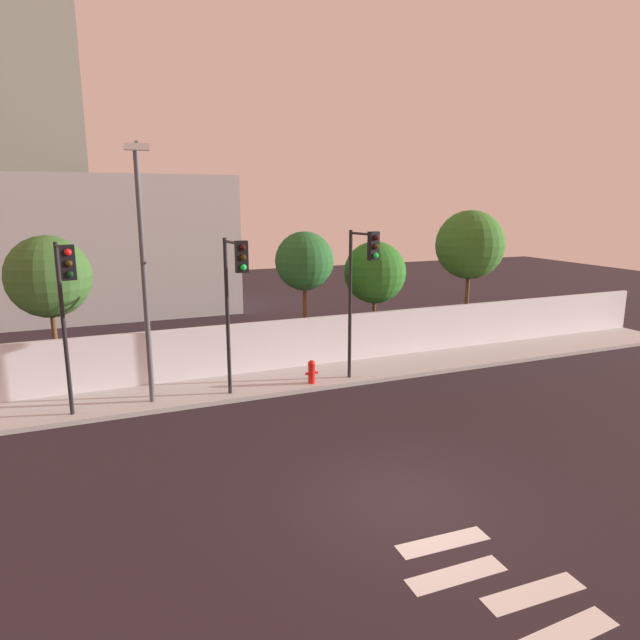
# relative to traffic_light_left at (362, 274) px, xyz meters

# --- Properties ---
(ground_plane) EXTENTS (80.00, 80.00, 0.00)m
(ground_plane) POSITION_rel_traffic_light_left_xyz_m (-2.45, -6.94, -3.85)
(ground_plane) COLOR black
(sidewalk) EXTENTS (36.00, 2.40, 0.15)m
(sidewalk) POSITION_rel_traffic_light_left_xyz_m (-2.45, 1.26, -3.77)
(sidewalk) COLOR #B2B2B2
(sidewalk) RESTS_ON ground
(perimeter_wall) EXTENTS (36.00, 0.18, 1.80)m
(perimeter_wall) POSITION_rel_traffic_light_left_xyz_m (-2.45, 2.55, -2.80)
(perimeter_wall) COLOR white
(perimeter_wall) RESTS_ON sidewalk
(crosswalk_marking) EXTENTS (2.69, 4.73, 0.01)m
(crosswalk_marking) POSITION_rel_traffic_light_left_xyz_m (-2.39, -10.61, -3.84)
(crosswalk_marking) COLOR silver
(crosswalk_marking) RESTS_ON ground
(traffic_light_left) EXTENTS (0.48, 1.43, 5.10)m
(traffic_light_left) POSITION_rel_traffic_light_left_xyz_m (0.00, 0.00, 0.00)
(traffic_light_left) COLOR black
(traffic_light_left) RESTS_ON sidewalk
(traffic_light_center) EXTENTS (0.38, 1.69, 4.95)m
(traffic_light_center) POSITION_rel_traffic_light_left_xyz_m (-4.28, -0.14, -0.09)
(traffic_light_center) COLOR black
(traffic_light_center) RESTS_ON sidewalk
(traffic_light_right) EXTENTS (0.55, 1.53, 4.96)m
(traffic_light_right) POSITION_rel_traffic_light_left_xyz_m (-8.84, -0.06, -0.09)
(traffic_light_right) COLOR black
(traffic_light_right) RESTS_ON sidewalk
(street_lamp_curbside) EXTENTS (0.62, 2.21, 7.49)m
(street_lamp_curbside) POSITION_rel_traffic_light_left_xyz_m (-6.76, 0.53, 0.71)
(street_lamp_curbside) COLOR #4C4C51
(street_lamp_curbside) RESTS_ON sidewalk
(fire_hydrant) EXTENTS (0.44, 0.26, 0.80)m
(fire_hydrant) POSITION_rel_traffic_light_left_xyz_m (-1.57, 0.52, -3.27)
(fire_hydrant) COLOR red
(fire_hydrant) RESTS_ON sidewalk
(roadside_tree_leftmost) EXTENTS (2.67, 2.67, 5.12)m
(roadside_tree_leftmost) POSITION_rel_traffic_light_left_xyz_m (-9.46, 3.75, -0.07)
(roadside_tree_leftmost) COLOR brown
(roadside_tree_leftmost) RESTS_ON ground
(roadside_tree_midleft) EXTENTS (2.27, 2.27, 5.06)m
(roadside_tree_midleft) POSITION_rel_traffic_light_left_xyz_m (-0.57, 3.75, 0.06)
(roadside_tree_midleft) COLOR brown
(roadside_tree_midleft) RESTS_ON ground
(roadside_tree_midright) EXTENTS (2.53, 2.53, 4.60)m
(roadside_tree_midright) POSITION_rel_traffic_light_left_xyz_m (2.50, 3.75, -0.52)
(roadside_tree_midright) COLOR brown
(roadside_tree_midright) RESTS_ON ground
(roadside_tree_rightmost) EXTENTS (2.98, 2.98, 5.81)m
(roadside_tree_rightmost) POSITION_rel_traffic_light_left_xyz_m (7.15, 3.75, 0.46)
(roadside_tree_rightmost) COLOR brown
(roadside_tree_rightmost) RESTS_ON ground
(low_building_distant) EXTENTS (12.98, 6.00, 7.52)m
(low_building_distant) POSITION_rel_traffic_light_left_xyz_m (-6.99, 16.55, -0.09)
(low_building_distant) COLOR #A9A9A9
(low_building_distant) RESTS_ON ground
(tower_on_skyline) EXTENTS (7.51, 5.00, 33.65)m
(tower_on_skyline) POSITION_rel_traffic_light_left_xyz_m (-11.53, 28.55, 12.98)
(tower_on_skyline) COLOR gray
(tower_on_skyline) RESTS_ON ground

